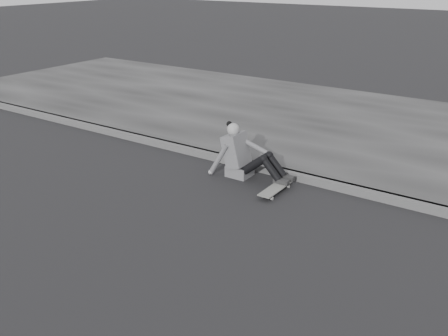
% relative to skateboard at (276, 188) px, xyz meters
% --- Properties ---
extents(ground, '(80.00, 80.00, 0.00)m').
position_rel_skateboard_xyz_m(ground, '(1.43, -1.96, -0.07)').
color(ground, black).
rests_on(ground, ground).
extents(curb, '(24.00, 0.16, 0.12)m').
position_rel_skateboard_xyz_m(curb, '(1.43, 0.62, -0.01)').
color(curb, '#4D4D4D').
rests_on(curb, ground).
extents(sidewalk, '(24.00, 6.00, 0.12)m').
position_rel_skateboard_xyz_m(sidewalk, '(1.43, 3.64, -0.01)').
color(sidewalk, '#333333').
rests_on(sidewalk, ground).
extents(skateboard, '(0.20, 0.78, 0.09)m').
position_rel_skateboard_xyz_m(skateboard, '(0.00, 0.00, 0.00)').
color(skateboard, '#A8A8A2').
rests_on(skateboard, ground).
extents(seated_woman, '(1.38, 0.46, 0.88)m').
position_rel_skateboard_xyz_m(seated_woman, '(-0.73, 0.25, 0.29)').
color(seated_woman, '#5A5A5D').
rests_on(seated_woman, ground).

